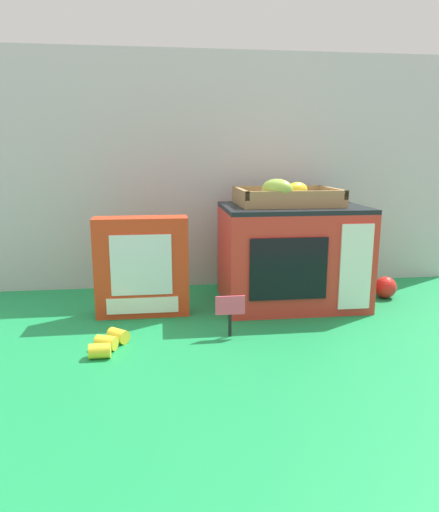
% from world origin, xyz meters
% --- Properties ---
extents(ground_plane, '(1.70, 1.70, 0.00)m').
position_xyz_m(ground_plane, '(0.00, 0.00, 0.00)').
color(ground_plane, '#198C47').
rests_on(ground_plane, ground).
extents(display_back_panel, '(1.61, 0.03, 0.73)m').
position_xyz_m(display_back_panel, '(0.00, 0.27, 0.37)').
color(display_back_panel, '#B7BABF').
rests_on(display_back_panel, ground).
extents(toy_microwave, '(0.39, 0.29, 0.28)m').
position_xyz_m(toy_microwave, '(0.18, 0.04, 0.14)').
color(toy_microwave, red).
rests_on(toy_microwave, ground).
extents(food_groups_crate, '(0.28, 0.23, 0.08)m').
position_xyz_m(food_groups_crate, '(0.17, 0.05, 0.30)').
color(food_groups_crate, '#A37F51').
rests_on(food_groups_crate, toy_microwave).
extents(cookie_set_box, '(0.24, 0.08, 0.26)m').
position_xyz_m(cookie_set_box, '(-0.24, -0.02, 0.13)').
color(cookie_set_box, red).
rests_on(cookie_set_box, ground).
extents(price_sign, '(0.07, 0.01, 0.10)m').
position_xyz_m(price_sign, '(-0.03, -0.20, 0.07)').
color(price_sign, black).
rests_on(price_sign, ground).
extents(loose_toy_banana, '(0.08, 0.12, 0.03)m').
position_xyz_m(loose_toy_banana, '(-0.31, -0.25, 0.02)').
color(loose_toy_banana, yellow).
rests_on(loose_toy_banana, ground).
extents(loose_toy_apple, '(0.07, 0.07, 0.07)m').
position_xyz_m(loose_toy_apple, '(0.48, 0.04, 0.03)').
color(loose_toy_apple, red).
rests_on(loose_toy_apple, ground).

